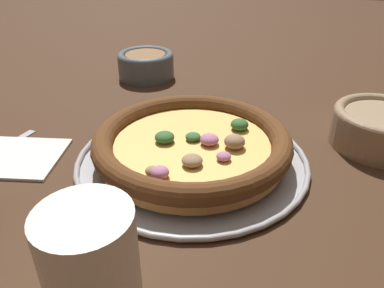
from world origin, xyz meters
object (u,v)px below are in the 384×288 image
object	(u,v)px
bowl_near	(382,127)
drinking_cup	(91,266)
pizza_tray	(192,159)
bowl_far	(146,64)
pizza	(192,144)
napkin	(5,155)

from	to	relation	value
bowl_near	drinking_cup	xyz separation A→B (m)	(0.27, 0.36, 0.02)
pizza_tray	bowl_far	distance (m)	0.35
pizza_tray	drinking_cup	world-z (taller)	drinking_cup
pizza	napkin	size ratio (longest dim) A/B	1.53
pizza_tray	napkin	size ratio (longest dim) A/B	1.81
pizza	bowl_near	distance (m)	0.28
pizza_tray	bowl_near	xyz separation A→B (m)	(-0.25, -0.12, 0.03)
napkin	bowl_far	bearing A→B (deg)	-100.73
napkin	bowl_near	bearing A→B (deg)	-160.22
bowl_near	drinking_cup	world-z (taller)	drinking_cup
bowl_far	pizza_tray	bearing A→B (deg)	121.92
pizza	bowl_far	xyz separation A→B (m)	(0.19, -0.30, 0.00)
pizza	drinking_cup	bearing A→B (deg)	86.95
bowl_near	drinking_cup	distance (m)	0.45
pizza_tray	pizza	world-z (taller)	pizza
pizza	bowl_far	distance (m)	0.35
pizza_tray	napkin	distance (m)	0.26
bowl_near	drinking_cup	bearing A→B (deg)	53.90
bowl_near	bowl_far	world-z (taller)	bowl_near
drinking_cup	pizza_tray	bearing A→B (deg)	-92.95
pizza_tray	bowl_far	bearing A→B (deg)	-58.08
bowl_near	napkin	distance (m)	0.54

